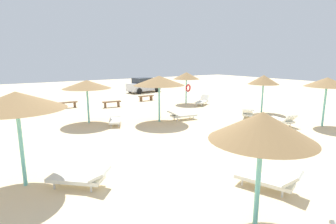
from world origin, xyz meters
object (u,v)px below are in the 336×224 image
at_px(lounger_2, 202,101).
at_px(parasol_4, 264,80).
at_px(bench_1, 112,103).
at_px(lounger_1, 182,115).
at_px(lounger_5, 282,120).
at_px(bench_2, 68,104).
at_px(parasol_1, 159,81).
at_px(parked_car, 143,85).
at_px(parasol_0, 262,127).
at_px(lounger_7, 269,180).
at_px(parasol_3, 87,84).
at_px(bench_0, 146,97).
at_px(lounger_6, 80,178).
at_px(lounger_4, 248,113).
at_px(parasol_6, 16,101).
at_px(lounger_3, 115,119).
at_px(parasol_2, 186,76).
at_px(parasol_5, 327,82).

bearing_deg(lounger_2, parasol_4, -74.49).
bearing_deg(bench_1, parasol_4, -45.36).
bearing_deg(lounger_1, lounger_5, -46.76).
bearing_deg(parasol_4, bench_2, 138.63).
relative_size(parasol_1, parked_car, 0.75).
relative_size(parasol_0, lounger_7, 1.40).
xyz_separation_m(parasol_3, lounger_5, (9.49, -7.02, -2.07)).
bearing_deg(lounger_1, lounger_2, 36.26).
bearing_deg(parasol_0, parasol_1, 70.07).
relative_size(bench_0, bench_1, 0.98).
xyz_separation_m(lounger_5, bench_1, (-6.22, 11.36, 0.02)).
relative_size(bench_0, bench_2, 1.00).
distance_m(parasol_1, lounger_6, 9.30).
bearing_deg(lounger_4, parasol_0, -139.71).
bearing_deg(parasol_6, lounger_5, 0.43).
xyz_separation_m(lounger_3, bench_0, (6.05, 6.95, 0.03)).
xyz_separation_m(lounger_5, lounger_6, (-12.35, -1.20, -0.01)).
distance_m(lounger_1, bench_1, 7.21).
distance_m(parasol_3, parked_car, 15.42).
xyz_separation_m(lounger_1, bench_1, (-2.04, 6.91, 0.04)).
distance_m(parasol_2, lounger_3, 9.25).
xyz_separation_m(parasol_2, lounger_7, (-7.62, -13.95, -2.11)).
relative_size(lounger_2, lounger_5, 0.98).
distance_m(parasol_3, lounger_6, 8.95).
bearing_deg(bench_2, bench_0, -2.09).
relative_size(parasol_0, parasol_6, 0.93).
relative_size(parasol_0, parasol_4, 1.00).
height_order(parasol_3, parasol_4, parasol_4).
height_order(lounger_2, lounger_7, lounger_2).
bearing_deg(parasol_4, parasol_3, 160.72).
height_order(parasol_0, bench_0, parasol_0).
height_order(lounger_7, parked_car, parked_car).
relative_size(lounger_3, parked_car, 0.47).
xyz_separation_m(parasol_0, parked_car, (10.07, 23.97, -1.62)).
bearing_deg(parasol_1, lounger_6, -137.90).
height_order(parasol_6, bench_2, parasol_6).
distance_m(lounger_6, bench_0, 17.24).
relative_size(lounger_2, lounger_3, 0.97).
xyz_separation_m(parasol_4, bench_2, (-11.38, 10.02, -2.08)).
bearing_deg(parasol_5, parked_car, 93.05).
bearing_deg(lounger_5, parasol_0, -149.83).
height_order(parasol_4, bench_0, parasol_4).
xyz_separation_m(parasol_1, bench_0, (3.45, 7.90, -2.25)).
relative_size(parasol_4, lounger_5, 1.41).
distance_m(parasol_1, parasol_6, 9.48).
bearing_deg(lounger_7, lounger_2, 56.54).
distance_m(lounger_7, bench_1, 15.97).
relative_size(parasol_0, lounger_5, 1.42).
height_order(lounger_6, bench_2, lounger_6).
xyz_separation_m(lounger_5, bench_0, (-2.21, 12.74, 0.02)).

